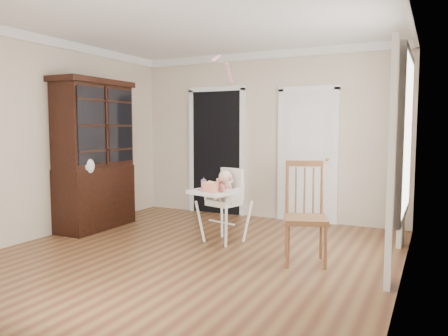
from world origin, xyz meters
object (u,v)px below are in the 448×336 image
at_px(cake, 210,187).
at_px(sippy_cup, 204,184).
at_px(dining_chair, 305,216).
at_px(high_chair, 224,196).
at_px(china_cabinet, 94,155).

bearing_deg(cake, sippy_cup, 140.45).
height_order(cake, dining_chair, dining_chair).
relative_size(high_chair, cake, 3.57).
bearing_deg(china_cabinet, sippy_cup, 1.29).
bearing_deg(dining_chair, china_cabinet, 155.50).
xyz_separation_m(cake, sippy_cup, (-0.17, 0.14, 0.01)).
distance_m(high_chair, china_cabinet, 2.11).
xyz_separation_m(cake, china_cabinet, (-1.97, 0.10, 0.35)).
bearing_deg(cake, high_chair, 69.06).
bearing_deg(high_chair, sippy_cup, -147.43).
height_order(high_chair, cake, high_chair).
distance_m(high_chair, sippy_cup, 0.30).
distance_m(sippy_cup, china_cabinet, 1.83).
bearing_deg(cake, china_cabinet, 177.09).
bearing_deg(sippy_cup, dining_chair, -12.09).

